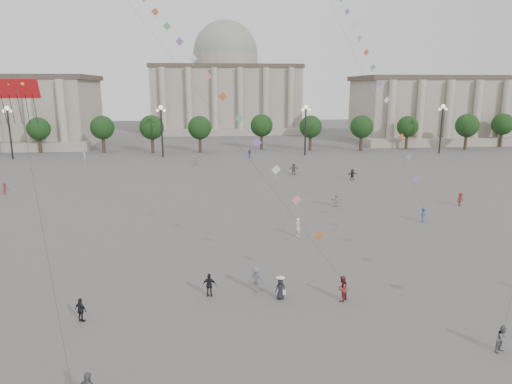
{
  "coord_description": "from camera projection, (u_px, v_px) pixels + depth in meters",
  "views": [
    {
      "loc": [
        -4.38,
        -25.6,
        14.14
      ],
      "look_at": [
        -0.89,
        12.0,
        5.48
      ],
      "focal_mm": 32.0,
      "sensor_mm": 36.0,
      "label": 1
    }
  ],
  "objects": [
    {
      "name": "kite_flyer_0",
      "position": [
        342.0,
        288.0,
        30.79
      ],
      "size": [
        1.09,
        1.1,
        1.79
      ],
      "primitive_type": "imported",
      "rotation": [
        0.0,
        0.0,
        3.96
      ],
      "color": "maroon",
      "rests_on": "ground"
    },
    {
      "name": "person_crowd_7",
      "position": [
        336.0,
        200.0,
        55.39
      ],
      "size": [
        1.49,
        0.6,
        1.56
      ],
      "primitive_type": "imported",
      "rotation": [
        0.0,
        0.0,
        3.04
      ],
      "color": "#BAB9B5",
      "rests_on": "ground"
    },
    {
      "name": "dragon_kite",
      "position": [
        19.0,
        103.0,
        24.28
      ],
      "size": [
        3.15,
        4.37,
        15.38
      ],
      "color": "red",
      "rests_on": "ground"
    },
    {
      "name": "hall_east",
      "position": [
        505.0,
        109.0,
        124.39
      ],
      "size": [
        84.0,
        26.22,
        17.2
      ],
      "color": "#A39789",
      "rests_on": "ground"
    },
    {
      "name": "tourist_1",
      "position": [
        81.0,
        310.0,
        28.05
      ],
      "size": [
        0.97,
        0.79,
        1.55
      ],
      "primitive_type": "imported",
      "rotation": [
        0.0,
        0.0,
        2.6
      ],
      "color": "black",
      "rests_on": "ground"
    },
    {
      "name": "lamp_post_far_east",
      "position": [
        442.0,
        120.0,
        98.74
      ],
      "size": [
        2.0,
        0.9,
        10.65
      ],
      "color": "#262628",
      "rests_on": "ground"
    },
    {
      "name": "person_crowd_0",
      "position": [
        249.0,
        153.0,
        94.47
      ],
      "size": [
        1.06,
        0.77,
        1.67
      ],
      "primitive_type": "imported",
      "rotation": [
        0.0,
        0.0,
        0.41
      ],
      "color": "navy",
      "rests_on": "ground"
    },
    {
      "name": "person_crowd_10",
      "position": [
        85.0,
        157.0,
        89.19
      ],
      "size": [
        0.61,
        0.77,
        1.84
      ],
      "primitive_type": "imported",
      "rotation": [
        0.0,
        0.0,
        1.86
      ],
      "color": "silver",
      "rests_on": "ground"
    },
    {
      "name": "person_crowd_12",
      "position": [
        294.0,
        169.0,
        75.84
      ],
      "size": [
        1.83,
        0.95,
        1.88
      ],
      "primitive_type": "imported",
      "rotation": [
        0.0,
        0.0,
        2.9
      ],
      "color": "slate",
      "rests_on": "ground"
    },
    {
      "name": "tree_row",
      "position": [
        233.0,
        127.0,
        102.9
      ],
      "size": [
        137.12,
        5.12,
        8.0
      ],
      "color": "#36271B",
      "rests_on": "ground"
    },
    {
      "name": "kite_flyer_2",
      "position": [
        503.0,
        339.0,
        24.81
      ],
      "size": [
        0.95,
        0.87,
        1.57
      ],
      "primitive_type": "imported",
      "rotation": [
        0.0,
        0.0,
        0.47
      ],
      "color": "slate",
      "rests_on": "ground"
    },
    {
      "name": "ground",
      "position": [
        288.0,
        320.0,
        28.4
      ],
      "size": [
        360.0,
        360.0,
        0.0
      ],
      "primitive_type": "plane",
      "color": "#575452",
      "rests_on": "ground"
    },
    {
      "name": "lamp_post_mid_west",
      "position": [
        161.0,
        122.0,
        93.34
      ],
      "size": [
        2.0,
        0.9,
        10.65
      ],
      "color": "#262628",
      "rests_on": "ground"
    },
    {
      "name": "person_crowd_6",
      "position": [
        256.0,
        279.0,
        32.16
      ],
      "size": [
        1.42,
        1.22,
        1.91
      ],
      "primitive_type": "imported",
      "rotation": [
        0.0,
        0.0,
        5.77
      ],
      "color": "slate",
      "rests_on": "ground"
    },
    {
      "name": "kite_flyer_1",
      "position": [
        424.0,
        215.0,
        49.01
      ],
      "size": [
        1.18,
        1.14,
        1.62
      ],
      "primitive_type": "imported",
      "rotation": [
        0.0,
        0.0,
        0.72
      ],
      "color": "#37507D",
      "rests_on": "ground"
    },
    {
      "name": "lamp_post_mid_east",
      "position": [
        306.0,
        121.0,
        96.04
      ],
      "size": [
        2.0,
        0.9,
        10.65
      ],
      "color": "#262628",
      "rests_on": "ground"
    },
    {
      "name": "hat_person",
      "position": [
        280.0,
        288.0,
        31.07
      ],
      "size": [
        0.81,
        0.61,
        1.69
      ],
      "color": "black",
      "rests_on": "ground"
    },
    {
      "name": "person_crowd_4",
      "position": [
        196.0,
        160.0,
        85.42
      ],
      "size": [
        1.5,
        1.27,
        1.63
      ],
      "primitive_type": "imported",
      "rotation": [
        0.0,
        0.0,
        3.77
      ],
      "color": "#B6B6B2",
      "rests_on": "ground"
    },
    {
      "name": "person_crowd_2",
      "position": [
        5.0,
        189.0,
        61.61
      ],
      "size": [
        1.16,
        1.18,
        1.63
      ],
      "primitive_type": "imported",
      "rotation": [
        0.0,
        0.0,
        0.82
      ],
      "color": "maroon",
      "rests_on": "ground"
    },
    {
      "name": "person_crowd_13",
      "position": [
        298.0,
        227.0,
        44.17
      ],
      "size": [
        0.66,
        0.79,
        1.85
      ],
      "primitive_type": "imported",
      "rotation": [
        0.0,
        0.0,
        1.96
      ],
      "color": "white",
      "rests_on": "ground"
    },
    {
      "name": "person_crowd_8",
      "position": [
        460.0,
        199.0,
        55.66
      ],
      "size": [
        1.22,
        0.94,
        1.67
      ],
      "primitive_type": "imported",
      "rotation": [
        0.0,
        0.0,
        0.34
      ],
      "color": "maroon",
      "rests_on": "ground"
    },
    {
      "name": "tourist_4",
      "position": [
        210.0,
        285.0,
        31.46
      ],
      "size": [
        1.03,
        0.56,
        1.66
      ],
      "primitive_type": "imported",
      "rotation": [
        0.0,
        0.0,
        2.98
      ],
      "color": "black",
      "rests_on": "ground"
    },
    {
      "name": "hall_central",
      "position": [
        226.0,
        87.0,
        150.63
      ],
      "size": [
        48.3,
        34.3,
        35.5
      ],
      "color": "#A39789",
      "rests_on": "ground"
    },
    {
      "name": "person_crowd_9",
      "position": [
        352.0,
        175.0,
        71.27
      ],
      "size": [
        1.65,
        0.66,
        1.74
      ],
      "primitive_type": "imported",
      "rotation": [
        0.0,
        0.0,
        0.09
      ],
      "color": "black",
      "rests_on": "ground"
    },
    {
      "name": "lamp_post_far_west",
      "position": [
        9.0,
        123.0,
        90.65
      ],
      "size": [
        2.0,
        0.9,
        10.65
      ],
      "color": "#262628",
      "rests_on": "ground"
    }
  ]
}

